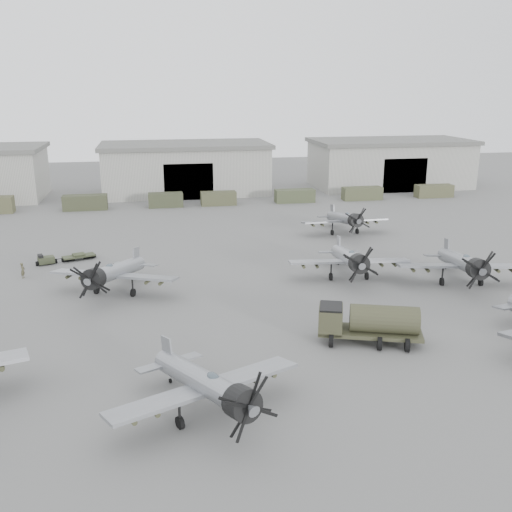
{
  "coord_description": "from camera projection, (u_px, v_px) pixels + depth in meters",
  "views": [
    {
      "loc": [
        -6.13,
        -38.71,
        18.09
      ],
      "look_at": [
        3.41,
        12.7,
        2.5
      ],
      "focal_mm": 40.0,
      "sensor_mm": 36.0,
      "label": 1
    }
  ],
  "objects": [
    {
      "name": "support_truck_7",
      "position": [
        434.0,
        191.0,
        96.7
      ],
      "size": [
        6.32,
        2.2,
        2.1
      ],
      "primitive_type": "cube",
      "color": "#484930",
      "rests_on": "ground"
    },
    {
      "name": "ground",
      "position": [
        242.0,
        338.0,
        42.71
      ],
      "size": [
        220.0,
        220.0,
        0.0
      ],
      "primitive_type": "plane",
      "color": "#5B5B59",
      "rests_on": "ground"
    },
    {
      "name": "hangar_center",
      "position": [
        186.0,
        168.0,
        99.84
      ],
      "size": [
        29.0,
        14.8,
        8.7
      ],
      "color": "#ABAAA0",
      "rests_on": "ground"
    },
    {
      "name": "aircraft_mid_1",
      "position": [
        113.0,
        273.0,
        50.82
      ],
      "size": [
        11.55,
        10.44,
        4.69
      ],
      "rotation": [
        0.0,
        0.0,
        -0.39
      ],
      "color": "gray",
      "rests_on": "ground"
    },
    {
      "name": "support_truck_4",
      "position": [
        218.0,
        198.0,
        90.27
      ],
      "size": [
        5.56,
        2.2,
        2.11
      ],
      "primitive_type": "cube",
      "color": "#42442C",
      "rests_on": "ground"
    },
    {
      "name": "ground_crew",
      "position": [
        23.0,
        270.0,
        55.85
      ],
      "size": [
        0.45,
        0.62,
        1.55
      ],
      "primitive_type": "imported",
      "rotation": [
        0.0,
        0.0,
        1.42
      ],
      "color": "#4A4630",
      "rests_on": "ground"
    },
    {
      "name": "aircraft_near_1",
      "position": [
        208.0,
        385.0,
        31.69
      ],
      "size": [
        11.46,
        10.38,
        4.68
      ],
      "rotation": [
        0.0,
        0.0,
        0.41
      ],
      "color": "gray",
      "rests_on": "ground"
    },
    {
      "name": "aircraft_far_1",
      "position": [
        346.0,
        219.0,
        71.94
      ],
      "size": [
        11.08,
        9.97,
        4.45
      ],
      "rotation": [
        0.0,
        0.0,
        0.03
      ],
      "color": "gray",
      "rests_on": "ground"
    },
    {
      "name": "fuel_tanker",
      "position": [
        369.0,
        321.0,
        41.57
      ],
      "size": [
        7.89,
        4.73,
        2.89
      ],
      "rotation": [
        0.0,
        0.0,
        -0.33
      ],
      "color": "#393925",
      "rests_on": "ground"
    },
    {
      "name": "aircraft_mid_3",
      "position": [
        464.0,
        263.0,
        53.24
      ],
      "size": [
        12.23,
        11.01,
        4.86
      ],
      "rotation": [
        0.0,
        0.0,
        -0.21
      ],
      "color": "gray",
      "rests_on": "ground"
    },
    {
      "name": "support_truck_2",
      "position": [
        85.0,
        202.0,
        86.68
      ],
      "size": [
        6.56,
        2.2,
        2.28
      ],
      "primitive_type": "cube",
      "color": "#363A26",
      "rests_on": "ground"
    },
    {
      "name": "hangar_right",
      "position": [
        390.0,
        163.0,
        106.48
      ],
      "size": [
        29.0,
        14.8,
        8.7
      ],
      "color": "#ABAAA0",
      "rests_on": "ground"
    },
    {
      "name": "aircraft_mid_2",
      "position": [
        350.0,
        259.0,
        54.88
      ],
      "size": [
        11.81,
        10.63,
        4.7
      ],
      "rotation": [
        0.0,
        0.0,
        -0.11
      ],
      "color": "#97999F",
      "rests_on": "ground"
    },
    {
      "name": "support_truck_5",
      "position": [
        295.0,
        196.0,
        92.45
      ],
      "size": [
        6.41,
        2.2,
        2.09
      ],
      "primitive_type": "cube",
      "color": "#3E452D",
      "rests_on": "ground"
    },
    {
      "name": "support_truck_6",
      "position": [
        362.0,
        193.0,
        94.45
      ],
      "size": [
        6.55,
        2.2,
        2.11
      ],
      "primitive_type": "cube",
      "color": "#44482F",
      "rests_on": "ground"
    },
    {
      "name": "support_truck_3",
      "position": [
        166.0,
        200.0,
        88.81
      ],
      "size": [
        5.32,
        2.2,
        2.19
      ],
      "primitive_type": "cube",
      "color": "#363B26",
      "rests_on": "ground"
    },
    {
      "name": "tug_trailer",
      "position": [
        59.0,
        259.0,
        60.83
      ],
      "size": [
        5.92,
        3.08,
        1.19
      ],
      "rotation": [
        0.0,
        0.0,
        0.35
      ],
      "color": "#383D28",
      "rests_on": "ground"
    }
  ]
}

